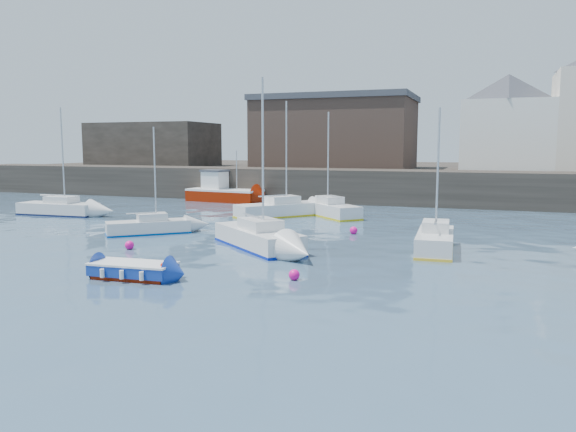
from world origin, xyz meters
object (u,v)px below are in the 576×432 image
(buoy_near, at_px, (130,249))
(sailboat_h, at_px, (279,209))
(buoy_far, at_px, (354,234))
(sailboat_c, at_px, (435,240))
(blue_dinghy, at_px, (133,269))
(sailboat_b, at_px, (258,237))
(sailboat_a, at_px, (149,226))
(fishing_boat, at_px, (223,192))
(sailboat_e, at_px, (59,208))
(buoy_mid, at_px, (294,280))
(sailboat_f, at_px, (331,209))

(buoy_near, bearing_deg, sailboat_h, 81.09)
(buoy_near, distance_m, buoy_far, 12.81)
(sailboat_c, bearing_deg, blue_dinghy, -136.44)
(sailboat_b, xyz_separation_m, sailboat_h, (-3.56, 12.28, -0.00))
(sailboat_c, xyz_separation_m, buoy_far, (-5.04, 3.92, -0.54))
(blue_dinghy, bearing_deg, sailboat_a, 121.01)
(fishing_boat, height_order, sailboat_a, sailboat_a)
(fishing_boat, height_order, sailboat_c, sailboat_c)
(sailboat_e, height_order, sailboat_h, sailboat_h)
(sailboat_b, bearing_deg, buoy_near, -156.09)
(sailboat_b, relative_size, sailboat_c, 1.20)
(sailboat_a, height_order, sailboat_b, sailboat_b)
(sailboat_e, bearing_deg, buoy_near, -36.57)
(fishing_boat, bearing_deg, buoy_mid, -58.28)
(fishing_boat, xyz_separation_m, sailboat_a, (4.73, -19.01, -0.47))
(sailboat_b, distance_m, sailboat_c, 8.82)
(buoy_near, height_order, buoy_mid, buoy_near)
(fishing_boat, distance_m, buoy_mid, 31.61)
(fishing_boat, xyz_separation_m, buoy_far, (16.09, -14.91, -0.91))
(fishing_boat, bearing_deg, buoy_near, -74.18)
(sailboat_b, distance_m, sailboat_f, 13.56)
(buoy_near, relative_size, buoy_far, 0.99)
(blue_dinghy, xyz_separation_m, buoy_mid, (5.99, 1.95, -0.36))
(sailboat_h, xyz_separation_m, buoy_near, (-2.33, -14.89, -0.55))
(sailboat_c, height_order, buoy_near, sailboat_c)
(blue_dinghy, relative_size, sailboat_a, 0.55)
(blue_dinghy, distance_m, buoy_mid, 6.31)
(sailboat_c, bearing_deg, sailboat_f, 126.80)
(sailboat_f, distance_m, buoy_far, 8.24)
(buoy_mid, bearing_deg, blue_dinghy, -161.99)
(sailboat_a, bearing_deg, buoy_near, -66.92)
(sailboat_h, xyz_separation_m, buoy_far, (7.06, -6.18, -0.55))
(sailboat_c, distance_m, buoy_mid, 9.24)
(blue_dinghy, relative_size, sailboat_f, 0.45)
(sailboat_b, xyz_separation_m, sailboat_e, (-19.39, 7.40, -0.03))
(sailboat_h, distance_m, buoy_mid, 19.67)
(sailboat_e, relative_size, buoy_near, 17.34)
(blue_dinghy, height_order, sailboat_f, sailboat_f)
(sailboat_a, bearing_deg, sailboat_h, 67.30)
(sailboat_a, xyz_separation_m, buoy_far, (11.36, 4.10, -0.44))
(sailboat_f, height_order, buoy_far, sailboat_f)
(blue_dinghy, relative_size, sailboat_b, 0.41)
(sailboat_b, distance_m, buoy_near, 6.47)
(sailboat_a, height_order, sailboat_f, sailboat_f)
(sailboat_h, height_order, buoy_mid, sailboat_h)
(fishing_boat, relative_size, buoy_mid, 16.95)
(sailboat_a, relative_size, buoy_mid, 14.35)
(blue_dinghy, bearing_deg, buoy_mid, 18.01)
(sailboat_h, relative_size, buoy_near, 18.29)
(sailboat_c, xyz_separation_m, buoy_near, (-14.44, -4.79, -0.54))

